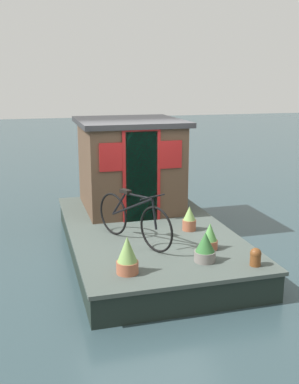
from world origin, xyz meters
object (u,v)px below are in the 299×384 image
(potted_plant_ivy, at_px, (189,219))
(potted_plant_thyme, at_px, (210,237))
(mooring_bollard, at_px, (256,257))
(potted_plant_fern, at_px, (205,248))
(houseboat_cabin, at_px, (130,164))
(bicycle, at_px, (133,219))
(potted_plant_rosemary, at_px, (127,256))

(potted_plant_ivy, relative_size, potted_plant_thyme, 1.03)
(mooring_bollard, bearing_deg, potted_plant_fern, 61.88)
(houseboat_cabin, xyz_separation_m, bicycle, (-2.09, 0.42, -0.52))
(houseboat_cabin, distance_m, potted_plant_fern, 3.24)
(houseboat_cabin, distance_m, potted_plant_thyme, 2.86)
(potted_plant_fern, xyz_separation_m, potted_plant_rosemary, (-0.10, 1.20, 0.04))
(bicycle, relative_size, potted_plant_ivy, 3.77)
(bicycle, distance_m, potted_plant_ivy, 1.17)
(houseboat_cabin, distance_m, potted_plant_ivy, 2.00)
(houseboat_cabin, height_order, potted_plant_fern, houseboat_cabin)
(potted_plant_ivy, bearing_deg, potted_plant_rosemary, 135.58)
(houseboat_cabin, height_order, bicycle, houseboat_cabin)
(mooring_bollard, bearing_deg, houseboat_cabin, 16.92)
(potted_plant_fern, xyz_separation_m, mooring_bollard, (-0.34, -0.64, -0.07))
(potted_plant_rosemary, relative_size, mooring_bollard, 2.00)
(houseboat_cabin, relative_size, potted_plant_ivy, 4.92)
(potted_plant_fern, xyz_separation_m, potted_plant_thyme, (0.45, -0.26, -0.01))
(houseboat_cabin, relative_size, potted_plant_rosemary, 4.03)
(potted_plant_ivy, xyz_separation_m, mooring_bollard, (-1.73, -0.38, -0.07))
(bicycle, xyz_separation_m, potted_plant_rosemary, (-1.15, 0.36, -0.15))
(potted_plant_thyme, bearing_deg, bicycle, 61.43)
(potted_plant_fern, bearing_deg, bicycle, 38.57)
(potted_plant_fern, height_order, mooring_bollard, potted_plant_fern)
(potted_plant_thyme, height_order, mooring_bollard, potted_plant_thyme)
(potted_plant_fern, height_order, potted_plant_thyme, potted_plant_fern)
(potted_plant_ivy, height_order, potted_plant_fern, potted_plant_fern)
(houseboat_cabin, distance_m, mooring_bollard, 3.72)
(houseboat_cabin, distance_m, potted_plant_rosemary, 3.40)
(potted_plant_rosemary, bearing_deg, potted_plant_ivy, -44.42)
(bicycle, distance_m, mooring_bollard, 2.05)
(bicycle, distance_m, potted_plant_thyme, 1.27)
(potted_plant_ivy, distance_m, mooring_bollard, 1.77)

